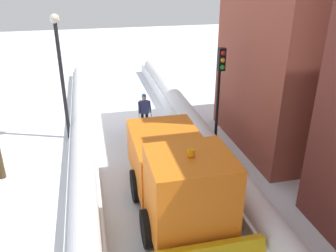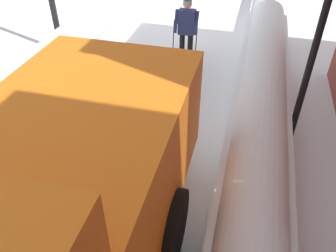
% 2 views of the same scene
% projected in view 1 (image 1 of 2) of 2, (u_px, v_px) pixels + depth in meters
% --- Properties ---
extents(ground_plane, '(80.00, 80.00, 0.00)m').
position_uv_depth(ground_plane, '(174.00, 239.00, 10.32)').
color(ground_plane, white).
extents(snowbank_left, '(1.10, 36.00, 1.18)m').
position_uv_depth(snowbank_left, '(254.00, 212.00, 10.62)').
color(snowbank_left, white).
rests_on(snowbank_left, ground).
extents(snowbank_right, '(1.10, 36.00, 1.03)m').
position_uv_depth(snowbank_right, '(85.00, 241.00, 9.62)').
color(snowbank_right, white).
rests_on(snowbank_right, ground).
extents(building_brick_near, '(7.01, 6.22, 9.45)m').
position_uv_depth(building_brick_near, '(324.00, 35.00, 14.45)').
color(building_brick_near, brown).
rests_on(building_brick_near, ground).
extents(plow_truck, '(3.20, 5.98, 3.12)m').
position_uv_depth(plow_truck, '(177.00, 176.00, 10.73)').
color(plow_truck, orange).
rests_on(plow_truck, ground).
extents(skier, '(0.62, 1.80, 1.81)m').
position_uv_depth(skier, '(144.00, 109.00, 17.01)').
color(skier, black).
rests_on(skier, ground).
extents(traffic_light_pole, '(0.28, 0.42, 4.43)m').
position_uv_depth(traffic_light_pole, '(220.00, 80.00, 14.21)').
color(traffic_light_pole, black).
rests_on(traffic_light_pole, ground).
extents(street_lamp, '(0.40, 0.40, 5.59)m').
position_uv_depth(street_lamp, '(60.00, 64.00, 15.03)').
color(street_lamp, black).
rests_on(street_lamp, ground).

